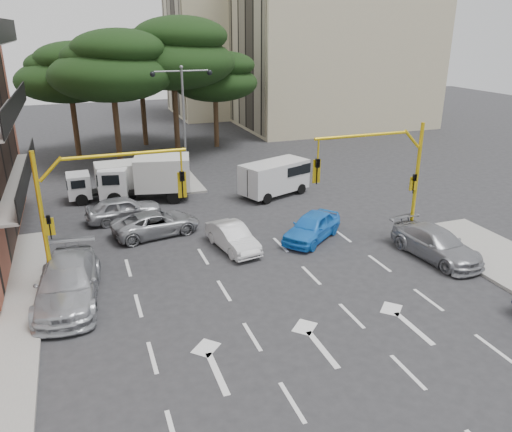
% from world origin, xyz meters
% --- Properties ---
extents(ground, '(120.00, 120.00, 0.00)m').
position_xyz_m(ground, '(0.00, 0.00, 0.00)').
color(ground, '#28282B').
rests_on(ground, ground).
extents(median_strip, '(1.40, 6.00, 0.15)m').
position_xyz_m(median_strip, '(0.00, 16.00, 0.07)').
color(median_strip, gray).
rests_on(median_strip, ground).
extents(apartment_beige_near, '(20.20, 12.15, 18.70)m').
position_xyz_m(apartment_beige_near, '(19.95, 32.00, 9.35)').
color(apartment_beige_near, beige).
rests_on(apartment_beige_near, ground).
extents(apartment_beige_far, '(16.20, 12.15, 16.70)m').
position_xyz_m(apartment_beige_far, '(12.95, 44.00, 8.35)').
color(apartment_beige_far, beige).
rests_on(apartment_beige_far, ground).
extents(pine_left_near, '(9.15, 9.15, 10.23)m').
position_xyz_m(pine_left_near, '(-3.94, 21.96, 7.60)').
color(pine_left_near, '#382616').
rests_on(pine_left_near, ground).
extents(pine_center, '(9.98, 9.98, 11.16)m').
position_xyz_m(pine_center, '(1.06, 23.96, 8.30)').
color(pine_center, '#382616').
rests_on(pine_center, ground).
extents(pine_left_far, '(8.32, 8.32, 9.30)m').
position_xyz_m(pine_left_far, '(-6.94, 25.96, 6.91)').
color(pine_left_far, '#382616').
rests_on(pine_left_far, ground).
extents(pine_right, '(7.49, 7.49, 8.37)m').
position_xyz_m(pine_right, '(5.06, 25.96, 6.22)').
color(pine_right, '#382616').
rests_on(pine_right, ground).
extents(pine_back, '(9.15, 9.15, 10.23)m').
position_xyz_m(pine_back, '(-0.94, 28.96, 7.60)').
color(pine_back, '#382616').
rests_on(pine_back, ground).
extents(signal_mast_right, '(5.79, 0.37, 6.00)m').
position_xyz_m(signal_mast_right, '(6.80, 1.99, 3.88)').
color(signal_mast_right, gold).
rests_on(signal_mast_right, ground).
extents(signal_mast_left, '(5.79, 0.37, 6.00)m').
position_xyz_m(signal_mast_left, '(-6.80, 1.99, 3.88)').
color(signal_mast_left, gold).
rests_on(signal_mast_left, ground).
extents(street_lamp_center, '(4.16, 0.36, 7.77)m').
position_xyz_m(street_lamp_center, '(0.00, 16.00, 5.43)').
color(street_lamp_center, slate).
rests_on(street_lamp_center, median_strip).
extents(car_white_hatch, '(1.93, 3.95, 1.25)m').
position_xyz_m(car_white_hatch, '(-0.41, 3.86, 0.62)').
color(car_white_hatch, silver).
rests_on(car_white_hatch, ground).
extents(car_blue_compact, '(4.26, 3.80, 1.40)m').
position_xyz_m(car_blue_compact, '(3.78, 3.63, 0.70)').
color(car_blue_compact, blue).
rests_on(car_blue_compact, ground).
extents(car_silver_wagon, '(2.87, 5.87, 1.64)m').
position_xyz_m(car_silver_wagon, '(-8.00, 1.29, 0.82)').
color(car_silver_wagon, '#AAADB3').
rests_on(car_silver_wagon, ground).
extents(car_silver_cross_a, '(4.86, 2.89, 1.26)m').
position_xyz_m(car_silver_cross_a, '(-3.62, 7.00, 0.63)').
color(car_silver_cross_a, '#97999E').
rests_on(car_silver_cross_a, ground).
extents(car_silver_cross_b, '(4.30, 2.12, 1.41)m').
position_xyz_m(car_silver_cross_b, '(-5.00, 9.66, 0.71)').
color(car_silver_cross_b, '#9D9FA5').
rests_on(car_silver_cross_b, ground).
extents(car_silver_parked, '(2.49, 5.03, 1.40)m').
position_xyz_m(car_silver_parked, '(8.31, -0.32, 0.70)').
color(car_silver_parked, '#919298').
rests_on(car_silver_parked, ground).
extents(van_white, '(4.93, 3.51, 2.25)m').
position_xyz_m(van_white, '(4.65, 11.00, 1.13)').
color(van_white, silver).
rests_on(van_white, ground).
extents(box_truck_a, '(4.61, 2.03, 2.25)m').
position_xyz_m(box_truck_a, '(-5.64, 14.00, 1.12)').
color(box_truck_a, silver).
rests_on(box_truck_a, ground).
extents(box_truck_b, '(5.97, 3.47, 2.75)m').
position_xyz_m(box_truck_b, '(-3.20, 12.88, 1.38)').
color(box_truck_b, white).
rests_on(box_truck_b, ground).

